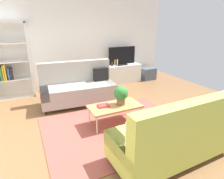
% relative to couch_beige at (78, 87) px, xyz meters
% --- Properties ---
extents(ground_plane, '(7.68, 7.68, 0.00)m').
position_rel_couch_beige_xyz_m(ground_plane, '(0.39, -1.31, -0.44)').
color(ground_plane, brown).
extents(wall_far, '(6.40, 0.12, 2.90)m').
position_rel_couch_beige_xyz_m(wall_far, '(0.39, 1.49, 1.01)').
color(wall_far, white).
rests_on(wall_far, ground_plane).
extents(area_rug, '(2.90, 2.20, 0.01)m').
position_rel_couch_beige_xyz_m(area_rug, '(0.33, -1.62, -0.44)').
color(area_rug, '#9E4C42').
rests_on(area_rug, ground_plane).
extents(couch_beige, '(1.96, 0.98, 1.10)m').
position_rel_couch_beige_xyz_m(couch_beige, '(0.00, 0.00, 0.00)').
color(couch_beige, gray).
rests_on(couch_beige, ground_plane).
extents(couch_green, '(1.92, 0.89, 1.10)m').
position_rel_couch_beige_xyz_m(couch_green, '(0.67, -2.84, 0.00)').
color(couch_green, '#C1CC51').
rests_on(couch_green, ground_plane).
extents(coffee_table, '(1.10, 0.56, 0.42)m').
position_rel_couch_beige_xyz_m(coffee_table, '(0.38, -1.42, -0.05)').
color(coffee_table, '#B7844C').
rests_on(coffee_table, ground_plane).
extents(tv_console, '(1.40, 0.44, 0.64)m').
position_rel_couch_beige_xyz_m(tv_console, '(1.91, 1.15, -0.12)').
color(tv_console, silver).
rests_on(tv_console, ground_plane).
extents(tv, '(1.00, 0.20, 0.64)m').
position_rel_couch_beige_xyz_m(tv, '(1.91, 1.13, 0.51)').
color(tv, black).
rests_on(tv, tv_console).
extents(bookshelf, '(1.10, 0.36, 2.10)m').
position_rel_couch_beige_xyz_m(bookshelf, '(-1.64, 1.17, 0.54)').
color(bookshelf, white).
rests_on(bookshelf, ground_plane).
extents(storage_trunk, '(0.52, 0.40, 0.44)m').
position_rel_couch_beige_xyz_m(storage_trunk, '(3.01, 1.05, -0.22)').
color(storage_trunk, '#4C5666').
rests_on(storage_trunk, ground_plane).
extents(potted_plant, '(0.30, 0.30, 0.40)m').
position_rel_couch_beige_xyz_m(potted_plant, '(0.52, -1.42, 0.21)').
color(potted_plant, brown).
rests_on(potted_plant, coffee_table).
extents(table_book_0, '(0.25, 0.19, 0.03)m').
position_rel_couch_beige_xyz_m(table_book_0, '(0.15, -1.35, -0.00)').
color(table_book_0, red).
rests_on(table_book_0, coffee_table).
extents(vase_0, '(0.12, 0.12, 0.17)m').
position_rel_couch_beige_xyz_m(vase_0, '(1.33, 1.20, 0.28)').
color(vase_0, '#B24C4C').
rests_on(vase_0, tv_console).
extents(bottle_0, '(0.06, 0.06, 0.16)m').
position_rel_couch_beige_xyz_m(bottle_0, '(1.52, 1.11, 0.28)').
color(bottle_0, '#262626').
rests_on(bottle_0, tv_console).
extents(bottle_1, '(0.04, 0.04, 0.22)m').
position_rel_couch_beige_xyz_m(bottle_1, '(1.63, 1.11, 0.31)').
color(bottle_1, gold).
rests_on(bottle_1, tv_console).
extents(bottle_2, '(0.04, 0.04, 0.23)m').
position_rel_couch_beige_xyz_m(bottle_2, '(1.72, 1.11, 0.31)').
color(bottle_2, silver).
rests_on(bottle_2, tv_console).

